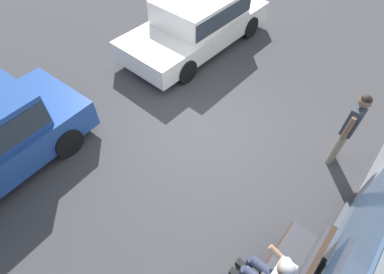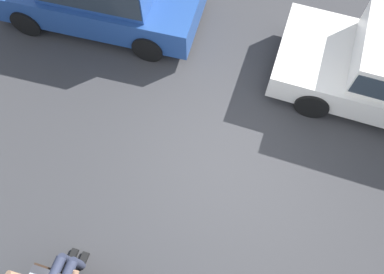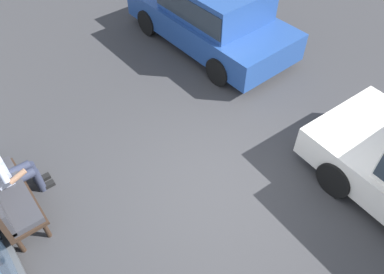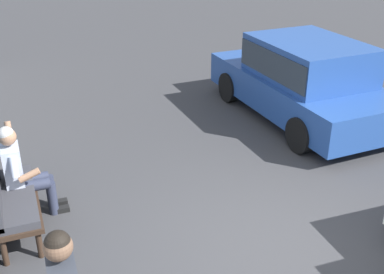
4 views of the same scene
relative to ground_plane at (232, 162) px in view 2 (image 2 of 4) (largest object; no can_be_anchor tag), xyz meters
The scene contains 1 object.
ground_plane is the anchor object (origin of this frame).
Camera 2 is at (-0.05, 2.60, 6.05)m, focal length 35.00 mm.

